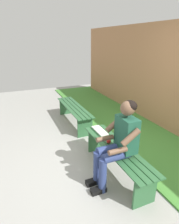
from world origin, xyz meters
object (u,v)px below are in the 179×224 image
object	(u,v)px
person_seated	(119,141)
bench_near	(116,154)
bench_far	(74,111)
book_open	(100,131)
apple	(109,141)

from	to	relation	value
person_seated	bench_near	bearing A→B (deg)	-27.84
bench_near	bench_far	distance (m)	2.05
bench_far	book_open	xyz separation A→B (m)	(-1.45, -0.00, 0.12)
person_seated	apple	xyz separation A→B (m)	(0.36, -0.05, -0.20)
bench_far	book_open	size ratio (longest dim) A/B	4.12
book_open	bench_near	bearing A→B (deg)	179.55
bench_near	person_seated	world-z (taller)	person_seated
apple	book_open	bearing A→B (deg)	-7.78
book_open	person_seated	bearing A→B (deg)	172.35
bench_far	bench_near	bearing A→B (deg)	180.00
bench_far	book_open	world-z (taller)	book_open
bench_far	book_open	distance (m)	1.45
bench_near	person_seated	bearing A→B (deg)	152.16
bench_near	apple	xyz separation A→B (m)	(0.16, 0.06, 0.15)
bench_near	bench_far	world-z (taller)	same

